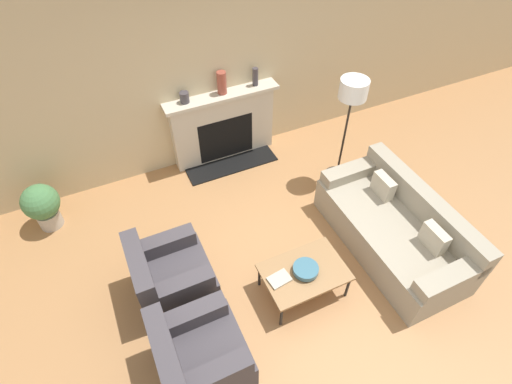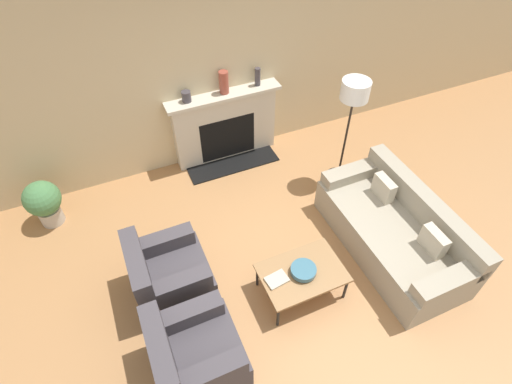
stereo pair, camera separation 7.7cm
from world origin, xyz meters
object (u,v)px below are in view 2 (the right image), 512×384
Objects in this scene: armchair_far at (168,275)px; mantel_vase_left at (186,97)px; coffee_table at (302,273)px; bowl at (303,270)px; mantel_vase_center_right at (258,77)px; fireplace at (225,127)px; armchair_near at (194,354)px; potted_plant at (43,201)px; couch at (394,231)px; book at (277,279)px; floor_lamp at (353,103)px; mantel_vase_center_left at (224,82)px.

mantel_vase_left reaches higher than armchair_far.
coffee_table is at bearing -113.97° from armchair_far.
bowl is at bearing -80.84° from mantel_vase_left.
mantel_vase_center_right reaches higher than armchair_far.
fireplace reaches higher than bowl.
armchair_far is (0.00, 0.96, 0.00)m from armchair_near.
potted_plant is at bearing 35.33° from armchair_far.
armchair_near is 1.00× the size of armchair_far.
fireplace is 2.81m from couch.
couch is at bearing -74.12° from mantel_vase_center_right.
coffee_table is 3.60× the size of book.
couch is 2.74m from armchair_near.
armchair_near is at bearing -165.33° from coffee_table.
armchair_far reaches higher than couch.
couch is 13.53× the size of mantel_vase_left.
fireplace is 0.82m from mantel_vase_left.
coffee_table is at bearing -85.31° from couch.
bowl is at bearing -41.90° from potted_plant.
fireplace is 2.63m from book.
couch is 3.20m from mantel_vase_left.
bowl is at bearing -13.21° from book.
potted_plant is at bearing -170.07° from mantel_vase_left.
book is 3.17m from potted_plant.
mantel_vase_left is 0.57× the size of mantel_vase_center_right.
mantel_vase_left is 2.28m from potted_plant.
potted_plant is (-3.16, -0.37, -0.85)m from mantel_vase_center_right.
book is 0.16× the size of floor_lamp.
mantel_vase_center_left reaches higher than armchair_near.
floor_lamp is 10.82× the size of mantel_vase_left.
coffee_table is 1.37× the size of potted_plant.
mantel_vase_center_left is at bearing -180.00° from mantel_vase_center_right.
armchair_near is at bearing -165.81° from bowl.
bowl is at bearing -103.20° from mantel_vase_center_right.
coffee_table is at bearing -92.56° from mantel_vase_center_left.
floor_lamp is 2.41× the size of potted_plant.
mantel_vase_center_left is (-1.30, 1.17, -0.04)m from floor_lamp.
mantel_vase_center_right is at bearing 0.00° from mantel_vase_center_left.
floor_lamp is 1.42m from mantel_vase_center_right.
armchair_far is 3.07m from floor_lamp.
mantel_vase_left is (-1.84, 1.17, -0.12)m from floor_lamp.
armchair_far is at bearing -54.67° from potted_plant.
book is 0.38× the size of potted_plant.
armchair_far is at bearing -100.37° from couch.
floor_lamp is (2.78, 0.86, 0.99)m from armchair_far.
book is (-0.30, 0.03, -0.04)m from bowl.
fireplace is 11.23× the size of mantel_vase_left.
mantel_vase_left is (-1.76, 2.52, 0.88)m from couch.
couch is 1.35m from coffee_table.
fireplace is 3.32m from armchair_near.
armchair_far is 2.68m from mantel_vase_center_left.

